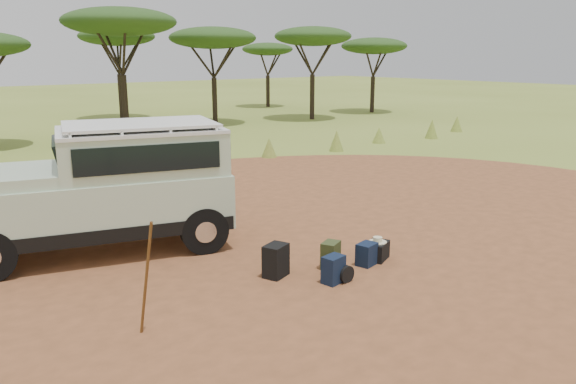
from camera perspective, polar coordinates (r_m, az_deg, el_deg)
ground at (r=11.17m, az=1.60°, el=-6.35°), size 140.00×140.00×0.00m
dirt_clearing at (r=11.17m, az=1.60°, el=-6.33°), size 23.00×23.00×0.01m
grass_fringe at (r=18.36m, az=-15.95°, el=2.43°), size 36.60×1.60×0.90m
acacia_treeline at (r=28.82m, az=-24.43°, el=14.62°), size 46.70×13.20×6.26m
safari_vehicle at (r=11.66m, az=-17.99°, el=0.13°), size 5.56×3.46×2.55m
walking_staff at (r=8.04m, az=-14.21°, el=-8.57°), size 0.18×0.34×1.69m
backpack_black at (r=10.00m, az=-1.25°, el=-7.00°), size 0.52×0.45×0.60m
backpack_navy at (r=9.78m, az=4.63°, el=-7.86°), size 0.41×0.32×0.49m
backpack_olive at (r=10.42m, az=4.35°, el=-6.42°), size 0.44×0.39×0.51m
duffel_navy at (r=10.66m, az=8.00°, el=-6.29°), size 0.43×0.36×0.43m
hard_case at (r=10.98m, az=9.04°, el=-5.93°), size 0.60×0.52×0.35m
stuff_sack at (r=9.92m, az=5.48°, el=-8.13°), size 0.33×0.33×0.31m
safari_hat at (r=10.91m, az=9.08°, el=-4.87°), size 0.35×0.35×0.10m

